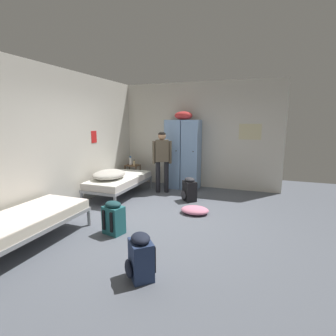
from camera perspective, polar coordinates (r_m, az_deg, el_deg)
ground_plane at (r=4.87m, az=-1.11°, el=-11.62°), size 8.65×8.65×0.00m
room_backdrop at (r=6.13m, az=-7.47°, el=6.60°), size 4.37×5.47×2.85m
locker_bank at (r=6.97m, az=3.35°, el=3.38°), size 0.90×0.55×2.07m
shelf_unit at (r=7.51m, az=-7.81°, el=-1.01°), size 0.38×0.30×0.57m
bed_left_rear at (r=6.39m, az=-10.67°, el=-2.80°), size 0.90×1.90×0.49m
bed_left_front at (r=4.40m, az=-29.14°, el=-10.18°), size 0.90×1.90×0.49m
bedding_heap at (r=6.16m, az=-12.92°, el=-1.38°), size 0.70×0.88×0.21m
person_traveler at (r=6.50m, az=-1.33°, el=2.59°), size 0.46×0.31×1.55m
water_bottle at (r=7.50m, az=-8.34°, el=1.57°), size 0.08×0.08×0.25m
lotion_bottle at (r=7.39m, az=-7.53°, el=1.15°), size 0.06×0.06×0.16m
backpack_teal at (r=4.37m, az=-11.87°, el=-10.83°), size 0.37×0.38×0.55m
backpack_black at (r=5.96m, az=4.71°, el=-4.83°), size 0.42×0.41×0.55m
backpack_navy at (r=3.19m, az=-6.21°, el=-19.14°), size 0.42×0.41×0.55m
clothes_pile_pink at (r=5.23m, az=5.96°, el=-9.28°), size 0.56×0.44×0.14m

